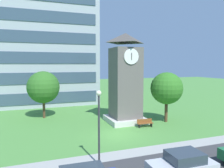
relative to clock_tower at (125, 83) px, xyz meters
The scene contains 9 objects.
ground_plane 6.97m from the clock_tower, 121.62° to the right, with size 160.00×160.00×0.00m, color #4C893D.
kerb_strip 10.39m from the clock_tower, 106.78° to the right, with size 120.00×1.60×0.01m, color #9E9E99.
office_building 22.92m from the clock_tower, 114.61° to the left, with size 18.80×15.09×25.60m.
clock_tower is the anchor object (origin of this frame).
park_bench 5.29m from the clock_tower, 67.19° to the right, with size 1.83×0.59×0.88m.
street_lamp 11.83m from the clock_tower, 122.17° to the right, with size 0.36×0.36×5.21m.
tree_streetside 5.03m from the clock_tower, 19.84° to the right, with size 3.86×3.86×6.04m.
tree_by_building 10.69m from the clock_tower, 149.48° to the left, with size 4.14×4.14×6.10m.
parked_car_silver 14.17m from the clock_tower, 98.62° to the right, with size 4.14×2.13×1.69m.
Camera 1 is at (-7.71, -19.62, 6.96)m, focal length 34.97 mm.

